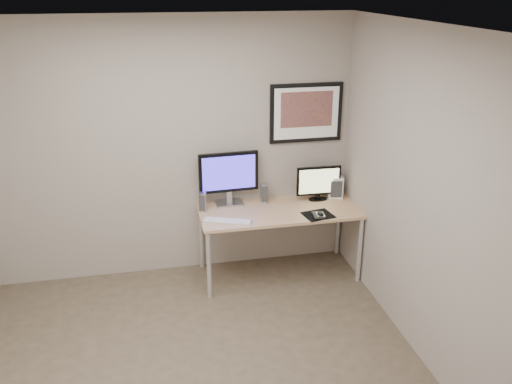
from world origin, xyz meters
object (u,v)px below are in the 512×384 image
Objects in this scene: speaker_left at (203,202)px; speaker_right at (264,193)px; framed_art at (306,113)px; keyboard at (227,221)px; desk at (279,215)px; monitor_large at (229,176)px; monitor_tv at (319,182)px; fan_unit at (336,187)px.

speaker_right reaches higher than speaker_left.
framed_art reaches higher than speaker_right.
speaker_left is at bearing 143.84° from keyboard.
desk is 2.64× the size of monitor_large.
desk is 2.13× the size of framed_art.
keyboard is at bearing -150.48° from framed_art.
monitor_large reaches higher than keyboard.
speaker_left reaches higher than desk.
speaker_left is at bearing -160.33° from monitor_large.
monitor_tv reaches higher than speaker_left.
speaker_right is at bearing 115.56° from desk.
desk is 1.07m from framed_art.
speaker_right is 0.76m from fan_unit.
speaker_right is at bearing 62.81° from keyboard.
speaker_left is at bearing 170.65° from desk.
speaker_left is (-1.10, -0.21, -0.79)m from framed_art.
framed_art is at bearing 17.99° from speaker_right.
desk is 3.45× the size of monitor_tv.
fan_unit reaches higher than desk.
fan_unit is at bearing 16.04° from desk.
desk is 7.87× the size of speaker_right.
framed_art is at bearing 28.19° from speaker_left.
framed_art reaches higher than keyboard.
desk is at bearing -158.90° from monitor_tv.
desk is at bearing 39.23° from keyboard.
speaker_left is 0.85× the size of fan_unit.
fan_unit is (1.41, 0.06, 0.02)m from speaker_left.
keyboard is (-0.45, -0.40, -0.09)m from speaker_right.
monitor_tv reaches higher than fan_unit.
speaker_left is at bearing -169.30° from framed_art.
monitor_tv is 0.99× the size of keyboard.
keyboard is 2.05× the size of fan_unit.
framed_art is at bearing 50.69° from keyboard.
monitor_tv is at bearing -1.67° from speaker_right.
desk is at bearing 8.14° from speaker_left.
framed_art reaches higher than monitor_large.
fan_unit reaches higher than speaker_right.
monitor_tv reaches higher than desk.
framed_art is 1.01m from monitor_large.
fan_unit is (0.76, -0.03, 0.01)m from speaker_right.
monitor_tv is 1.09m from keyboard.
speaker_left is 0.95× the size of speaker_right.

